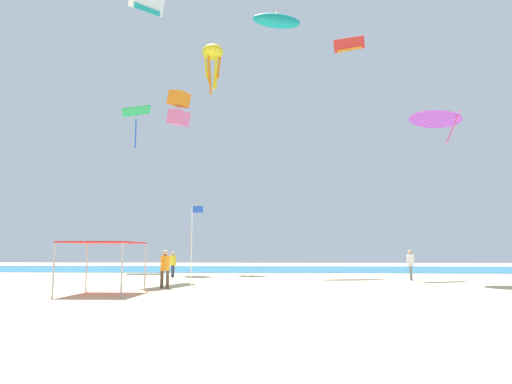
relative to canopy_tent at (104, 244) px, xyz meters
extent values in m
cube|color=#D1BA8C|center=(6.90, 1.30, -2.15)|extent=(110.00, 110.00, 0.10)
cube|color=#1E6B93|center=(6.90, 29.14, -2.08)|extent=(110.00, 18.69, 0.03)
cylinder|color=#B2B2B7|center=(-1.39, -1.58, -1.03)|extent=(0.07, 0.07, 2.15)
cylinder|color=#B2B2B7|center=(1.39, -1.58, -1.03)|extent=(0.07, 0.07, 2.15)
cylinder|color=#B2B2B7|center=(-1.39, 1.58, -1.03)|extent=(0.07, 0.07, 2.15)
cylinder|color=#B2B2B7|center=(1.39, 1.58, -1.03)|extent=(0.07, 0.07, 2.15)
cube|color=red|center=(0.00, 0.00, 0.08)|extent=(2.84, 3.23, 0.06)
cylinder|color=slate|center=(15.82, 10.64, -1.67)|extent=(0.17, 0.17, 0.87)
cylinder|color=slate|center=(15.75, 10.31, -1.67)|extent=(0.17, 0.17, 0.87)
cylinder|color=white|center=(15.79, 10.47, -0.86)|extent=(0.45, 0.45, 0.75)
sphere|color=tan|center=(15.79, 10.47, -0.34)|extent=(0.28, 0.28, 0.28)
cylinder|color=brown|center=(2.10, 2.97, -1.67)|extent=(0.17, 0.17, 0.85)
cylinder|color=brown|center=(1.79, 3.08, -1.67)|extent=(0.17, 0.17, 0.85)
cylinder|color=orange|center=(1.95, 3.02, -0.88)|extent=(0.44, 0.44, 0.74)
sphere|color=tan|center=(1.95, 3.02, -0.37)|extent=(0.28, 0.28, 0.28)
cylinder|color=#33384C|center=(-0.07, 13.13, -1.69)|extent=(0.16, 0.16, 0.81)
cylinder|color=#33384C|center=(-0.08, 13.44, -1.69)|extent=(0.16, 0.16, 0.81)
cylinder|color=yellow|center=(-0.07, 13.28, -0.93)|extent=(0.42, 0.42, 0.71)
sphere|color=tan|center=(-0.07, 13.28, -0.45)|extent=(0.26, 0.26, 0.26)
cylinder|color=silver|center=(3.02, 4.18, -0.02)|extent=(0.06, 0.06, 4.15)
cube|color=blue|center=(3.32, 4.18, 1.88)|extent=(0.55, 0.02, 0.35)
cube|color=red|center=(13.32, 17.08, 16.62)|extent=(2.84, 2.34, 2.11)
cube|color=orange|center=(13.32, 17.08, 16.16)|extent=(2.23, 1.60, 1.17)
cone|color=purple|center=(17.26, 8.88, 8.09)|extent=(4.32, 4.31, 0.99)
cylinder|color=pink|center=(17.91, 7.70, 7.08)|extent=(1.25, 0.75, 2.19)
cube|color=green|center=(-6.72, 24.50, 13.57)|extent=(3.41, 3.44, 0.64)
cylinder|color=blue|center=(-6.72, 24.50, 11.28)|extent=(0.16, 0.16, 2.94)
ellipsoid|color=teal|center=(7.30, 20.97, 20.82)|extent=(4.73, 2.51, 1.35)
cone|color=orange|center=(7.30, 20.97, 21.52)|extent=(0.82, 0.82, 0.49)
ellipsoid|color=yellow|center=(0.93, 24.05, 19.33)|extent=(2.18, 2.18, 1.49)
cylinder|color=yellow|center=(0.30, 24.01, 17.72)|extent=(0.46, 0.24, 2.30)
cylinder|color=orange|center=(0.65, 23.48, 17.38)|extent=(0.36, 0.49, 3.00)
cylinder|color=yellow|center=(1.28, 23.52, 17.04)|extent=(0.43, 0.53, 3.68)
cylinder|color=orange|center=(1.56, 24.08, 17.72)|extent=(0.46, 0.24, 2.30)
cylinder|color=yellow|center=(1.21, 24.61, 17.38)|extent=(0.36, 0.49, 3.00)
cylinder|color=orange|center=(0.58, 24.57, 17.04)|extent=(0.43, 0.53, 3.68)
cube|color=orange|center=(-1.46, 20.08, 13.24)|extent=(2.16, 2.07, 1.55)
cube|color=pink|center=(-1.46, 20.08, 11.49)|extent=(2.16, 2.07, 1.55)
cube|color=white|center=(-2.56, 13.62, 19.03)|extent=(1.51, 6.00, 3.65)
cube|color=teal|center=(-2.56, 13.62, 18.23)|extent=(0.81, 4.60, 2.02)
camera|label=1|loc=(7.76, -20.05, -0.32)|focal=33.01mm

